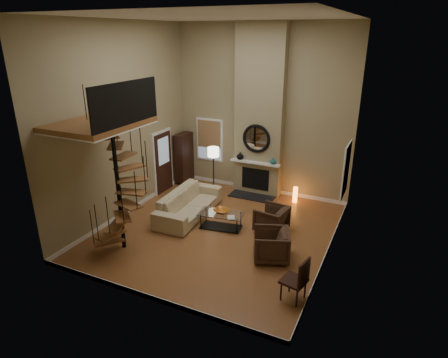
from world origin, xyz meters
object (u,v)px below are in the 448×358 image
at_px(hutch, 184,157).
at_px(floor_lamp, 213,156).
at_px(coffee_table, 221,219).
at_px(accent_lamp, 295,195).
at_px(armchair_near, 274,220).
at_px(sofa, 189,203).
at_px(side_chair, 298,279).
at_px(armchair_far, 274,245).

height_order(hutch, floor_lamp, hutch).
height_order(coffee_table, accent_lamp, accent_lamp).
distance_m(hutch, armchair_near, 4.73).
relative_size(coffee_table, floor_lamp, 0.78).
distance_m(coffee_table, accent_lamp, 2.97).
xyz_separation_m(sofa, side_chair, (3.98, -2.47, 0.13)).
bearing_deg(sofa, accent_lamp, -51.13).
xyz_separation_m(armchair_far, accent_lamp, (-0.44, 3.46, -0.10)).
xyz_separation_m(armchair_near, floor_lamp, (-2.59, 1.47, 1.06)).
bearing_deg(accent_lamp, armchair_near, -90.03).
bearing_deg(armchair_near, coffee_table, -65.15).
bearing_deg(coffee_table, accent_lamp, 61.70).
bearing_deg(accent_lamp, side_chair, -74.11).
height_order(hutch, armchair_near, hutch).
bearing_deg(accent_lamp, hutch, 179.89).
bearing_deg(side_chair, accent_lamp, 105.89).
distance_m(sofa, coffee_table, 1.25).
bearing_deg(accent_lamp, coffee_table, -118.30).
bearing_deg(hutch, armchair_far, -37.04).
relative_size(accent_lamp, side_chair, 0.52).
relative_size(armchair_far, floor_lamp, 0.50).
height_order(armchair_far, side_chair, side_chair).
height_order(coffee_table, side_chair, side_chair).
distance_m(hutch, accent_lamp, 4.21).
height_order(floor_lamp, accent_lamp, floor_lamp).
distance_m(accent_lamp, side_chair, 4.97).
height_order(hutch, armchair_far, hutch).
bearing_deg(armchair_near, hutch, -110.06).
distance_m(armchair_near, armchair_far, 1.36).
height_order(coffee_table, floor_lamp, floor_lamp).
bearing_deg(armchair_far, hutch, -147.86).
relative_size(hutch, coffee_table, 1.32).
distance_m(coffee_table, side_chair, 3.52).
bearing_deg(armchair_far, side_chair, 14.15).
height_order(armchair_near, floor_lamp, floor_lamp).
xyz_separation_m(hutch, floor_lamp, (1.56, -0.71, 0.46)).
bearing_deg(coffee_table, hutch, 136.38).
bearing_deg(coffee_table, armchair_far, -24.67).
distance_m(armchair_far, accent_lamp, 3.49).
relative_size(armchair_near, floor_lamp, 0.48).
bearing_deg(floor_lamp, side_chair, -45.83).
xyz_separation_m(floor_lamp, side_chair, (3.96, -4.07, -0.89)).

